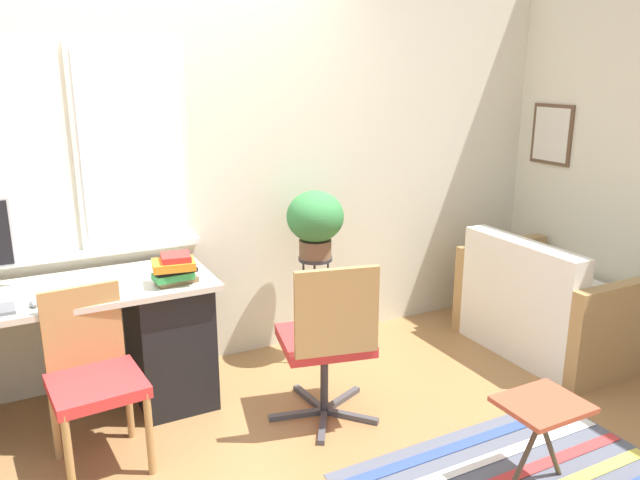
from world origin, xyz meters
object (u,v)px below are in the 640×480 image
(desk_chair_wooden, at_px, (93,373))
(couch_loveseat, at_px, (549,310))
(potted_plant, at_px, (315,220))
(folding_stool, at_px, (542,411))
(office_chair_swivel, at_px, (328,339))
(plant_stand, at_px, (315,274))
(book_stack, at_px, (175,269))
(mouse, at_px, (34,304))

(desk_chair_wooden, bearing_deg, couch_loveseat, -6.05)
(potted_plant, distance_m, folding_stool, 1.75)
(office_chair_swivel, height_order, folding_stool, office_chair_swivel)
(couch_loveseat, distance_m, folding_stool, 1.55)
(office_chair_swivel, height_order, couch_loveseat, office_chair_swivel)
(desk_chair_wooden, bearing_deg, folding_stool, -37.03)
(desk_chair_wooden, xyz_separation_m, potted_plant, (1.44, 0.51, 0.47))
(plant_stand, bearing_deg, book_stack, -165.61)
(book_stack, distance_m, couch_loveseat, 2.50)
(folding_stool, bearing_deg, couch_loveseat, 41.67)
(potted_plant, bearing_deg, mouse, -171.20)
(mouse, height_order, couch_loveseat, couch_loveseat)
(book_stack, distance_m, potted_plant, 0.99)
(plant_stand, bearing_deg, mouse, -171.20)
(mouse, bearing_deg, couch_loveseat, -6.40)
(desk_chair_wooden, xyz_separation_m, folding_stool, (1.74, -1.12, -0.08))
(office_chair_swivel, relative_size, plant_stand, 1.33)
(office_chair_swivel, distance_m, plant_stand, 0.78)
(folding_stool, bearing_deg, desk_chair_wooden, 147.16)
(potted_plant, bearing_deg, plant_stand, 14.04)
(desk_chair_wooden, height_order, potted_plant, potted_plant)
(book_stack, bearing_deg, couch_loveseat, -8.42)
(folding_stool, bearing_deg, book_stack, 132.25)
(mouse, height_order, potted_plant, potted_plant)
(potted_plant, bearing_deg, office_chair_swivel, -112.07)
(desk_chair_wooden, bearing_deg, potted_plant, 15.30)
(couch_loveseat, xyz_separation_m, plant_stand, (-1.46, 0.60, 0.30))
(couch_loveseat, relative_size, potted_plant, 2.61)
(book_stack, distance_m, plant_stand, 1.02)
(mouse, height_order, plant_stand, mouse)
(mouse, height_order, office_chair_swivel, office_chair_swivel)
(book_stack, bearing_deg, mouse, -179.24)
(book_stack, distance_m, folding_stool, 1.93)
(book_stack, relative_size, potted_plant, 0.57)
(office_chair_swivel, height_order, potted_plant, potted_plant)
(mouse, distance_m, office_chair_swivel, 1.46)
(mouse, relative_size, folding_stool, 0.15)
(book_stack, bearing_deg, folding_stool, -47.75)
(couch_loveseat, distance_m, potted_plant, 1.71)
(mouse, height_order, book_stack, book_stack)
(mouse, relative_size, book_stack, 0.27)
(desk_chair_wooden, bearing_deg, plant_stand, 15.30)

